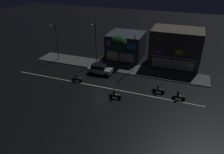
{
  "coord_description": "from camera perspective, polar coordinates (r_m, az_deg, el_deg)",
  "views": [
    {
      "loc": [
        12.07,
        -27.08,
        17.0
      ],
      "look_at": [
        1.64,
        0.93,
        1.61
      ],
      "focal_mm": 34.3,
      "sensor_mm": 36.0,
      "label": 1
    }
  ],
  "objects": [
    {
      "name": "motorcycle_following",
      "position": [
        32.93,
        12.22,
        -3.24
      ],
      "size": [
        1.9,
        0.6,
        1.52
      ],
      "rotation": [
        0.0,
        0.0,
        -0.11
      ],
      "color": "black",
      "rests_on": "ground"
    },
    {
      "name": "pedestrian_on_sidewalk",
      "position": [
        40.87,
        -3.02,
        4.12
      ],
      "size": [
        0.4,
        0.4,
        1.81
      ],
      "rotation": [
        0.0,
        0.0,
        0.96
      ],
      "color": "gray",
      "rests_on": "sidewalk_far"
    },
    {
      "name": "motorcycle_lead",
      "position": [
        30.91,
        0.71,
        -4.72
      ],
      "size": [
        1.9,
        0.6,
        1.52
      ],
      "rotation": [
        0.0,
        0.0,
        3.19
      ],
      "color": "black",
      "rests_on": "ground"
    },
    {
      "name": "ground_plane",
      "position": [
        34.18,
        -3.12,
        -2.62
      ],
      "size": [
        140.0,
        140.0,
        0.0
      ],
      "primitive_type": "plane",
      "color": "black"
    },
    {
      "name": "street_tree",
      "position": [
        40.11,
        1.79,
        8.92
      ],
      "size": [
        3.13,
        3.13,
        5.84
      ],
      "color": "#473323",
      "rests_on": "sidewalk_far"
    },
    {
      "name": "streetlamp_east",
      "position": [
        37.73,
        5.85,
        7.04
      ],
      "size": [
        0.44,
        1.64,
        6.57
      ],
      "color": "#47494C",
      "rests_on": "sidewalk_far"
    },
    {
      "name": "motorcycle_trailing_far",
      "position": [
        35.89,
        -9.42,
        -0.28
      ],
      "size": [
        1.9,
        0.6,
        1.52
      ],
      "rotation": [
        0.0,
        0.0,
        -0.05
      ],
      "color": "black",
      "rests_on": "ground"
    },
    {
      "name": "storefront_left_block",
      "position": [
        42.62,
        16.59,
        7.61
      ],
      "size": [
        9.22,
        6.52,
        6.97
      ],
      "color": "#4C443A",
      "rests_on": "ground"
    },
    {
      "name": "motorcycle_opposite_lane",
      "position": [
        32.01,
        17.27,
        -4.88
      ],
      "size": [
        1.9,
        0.6,
        1.52
      ],
      "rotation": [
        0.0,
        0.0,
        -0.08
      ],
      "color": "black",
      "rests_on": "ground"
    },
    {
      "name": "storefront_center_block",
      "position": [
        44.73,
        3.7,
        8.38
      ],
      "size": [
        7.03,
        6.98,
        5.15
      ],
      "color": "#2D333D",
      "rests_on": "ground"
    },
    {
      "name": "streetlamp_west",
      "position": [
        43.99,
        -14.74,
        9.77
      ],
      "size": [
        0.44,
        1.64,
        7.32
      ],
      "color": "#47494C",
      "rests_on": "sidewalk_far"
    },
    {
      "name": "sidewalk_far",
      "position": [
        40.74,
        1.29,
        2.69
      ],
      "size": [
        33.01,
        4.3,
        0.14
      ],
      "primitive_type": "cube",
      "color": "#4C4C4F",
      "rests_on": "ground"
    },
    {
      "name": "streetlamp_mid",
      "position": [
        40.87,
        -4.5,
        9.75
      ],
      "size": [
        0.44,
        1.64,
        7.94
      ],
      "color": "#47494C",
      "rests_on": "sidewalk_far"
    },
    {
      "name": "parked_car_near_kerb",
      "position": [
        38.1,
        -3.26,
        2.15
      ],
      "size": [
        4.3,
        1.98,
        1.67
      ],
      "color": "#9EA0A5",
      "rests_on": "ground"
    },
    {
      "name": "lane_divider_stripe",
      "position": [
        34.17,
        -3.12,
        -2.61
      ],
      "size": [
        31.36,
        0.16,
        0.01
      ],
      "primitive_type": "cube",
      "color": "beige",
      "rests_on": "ground"
    },
    {
      "name": "traffic_cone",
      "position": [
        38.21,
        -1.86,
        1.27
      ],
      "size": [
        0.36,
        0.36,
        0.55
      ],
      "primitive_type": "cone",
      "color": "orange",
      "rests_on": "ground"
    }
  ]
}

